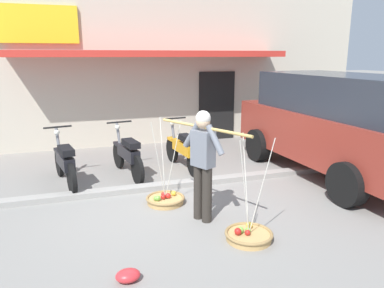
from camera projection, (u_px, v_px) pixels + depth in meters
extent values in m
plane|color=gray|center=(175.00, 201.00, 6.38)|extent=(90.00, 90.00, 0.00)
cube|color=gray|center=(165.00, 186.00, 7.02)|extent=(20.00, 0.24, 0.10)
cylinder|color=#2D2823|center=(198.00, 192.00, 5.65)|extent=(0.15, 0.15, 0.86)
cylinder|color=#2D2823|center=(207.00, 195.00, 5.52)|extent=(0.15, 0.15, 0.86)
cube|color=slate|center=(203.00, 149.00, 5.42)|extent=(0.33, 0.39, 0.54)
sphere|color=#E0B78E|center=(203.00, 122.00, 5.32)|extent=(0.21, 0.21, 0.21)
sphere|color=silver|center=(203.00, 118.00, 5.31)|extent=(0.22, 0.22, 0.22)
cylinder|color=slate|center=(192.00, 135.00, 5.55)|extent=(0.23, 0.34, 0.43)
cylinder|color=slate|center=(215.00, 140.00, 5.21)|extent=(0.23, 0.34, 0.43)
cylinder|color=tan|center=(203.00, 127.00, 5.34)|extent=(0.81, 1.62, 0.04)
cylinder|color=tan|center=(165.00, 201.00, 6.30)|extent=(0.62, 0.62, 0.09)
torus|color=olive|center=(165.00, 198.00, 6.29)|extent=(0.66, 0.66, 0.05)
sphere|color=#B0201B|center=(163.00, 197.00, 6.23)|extent=(0.08, 0.08, 0.08)
sphere|color=#6FAB41|center=(158.00, 198.00, 6.17)|extent=(0.09, 0.09, 0.09)
sphere|color=red|center=(168.00, 196.00, 6.28)|extent=(0.09, 0.09, 0.09)
sphere|color=#679F3C|center=(156.00, 198.00, 6.17)|extent=(0.08, 0.08, 0.08)
sphere|color=gold|center=(173.00, 193.00, 6.39)|extent=(0.09, 0.09, 0.09)
sphere|color=red|center=(163.00, 194.00, 6.37)|extent=(0.08, 0.08, 0.08)
cylinder|color=silver|center=(163.00, 158.00, 6.26)|extent=(0.01, 0.30, 1.36)
cylinder|color=silver|center=(158.00, 162.00, 6.03)|extent=(0.26, 0.15, 1.36)
cylinder|color=silver|center=(173.00, 160.00, 6.10)|extent=(0.26, 0.15, 1.36)
cylinder|color=tan|center=(249.00, 237.00, 5.05)|extent=(0.62, 0.62, 0.09)
torus|color=olive|center=(249.00, 233.00, 5.04)|extent=(0.66, 0.66, 0.05)
sphere|color=red|center=(248.00, 233.00, 4.99)|extent=(0.08, 0.08, 0.08)
sphere|color=yellow|center=(249.00, 225.00, 5.20)|extent=(0.09, 0.09, 0.09)
sphere|color=#79BC47|center=(240.00, 230.00, 5.04)|extent=(0.10, 0.10, 0.10)
sphere|color=#AF201B|center=(238.00, 231.00, 5.00)|extent=(0.10, 0.10, 0.10)
sphere|color=#6EAB41|center=(248.00, 230.00, 5.05)|extent=(0.09, 0.09, 0.09)
cylinder|color=silver|center=(246.00, 183.00, 5.01)|extent=(0.01, 0.30, 1.36)
cylinder|color=silver|center=(245.00, 190.00, 4.78)|extent=(0.26, 0.15, 1.36)
cylinder|color=silver|center=(262.00, 188.00, 4.85)|extent=(0.26, 0.15, 1.36)
cylinder|color=black|center=(59.00, 162.00, 7.69)|extent=(0.19, 0.58, 0.58)
cylinder|color=black|center=(72.00, 179.00, 6.64)|extent=(0.19, 0.58, 0.58)
cube|color=black|center=(58.00, 150.00, 7.63)|extent=(0.19, 0.30, 0.06)
cube|color=black|center=(65.00, 160.00, 7.03)|extent=(0.37, 0.92, 0.24)
cube|color=black|center=(66.00, 150.00, 6.82)|extent=(0.32, 0.59, 0.12)
cylinder|color=slate|center=(59.00, 145.00, 7.52)|extent=(0.12, 0.30, 0.76)
cylinder|color=black|center=(58.00, 127.00, 7.36)|extent=(0.54, 0.14, 0.04)
sphere|color=silver|center=(57.00, 132.00, 7.52)|extent=(0.11, 0.11, 0.11)
cylinder|color=black|center=(118.00, 155.00, 8.24)|extent=(0.18, 0.59, 0.58)
cylinder|color=black|center=(137.00, 170.00, 7.17)|extent=(0.18, 0.59, 0.58)
cube|color=black|center=(118.00, 144.00, 8.18)|extent=(0.19, 0.30, 0.06)
cube|color=black|center=(128.00, 153.00, 7.57)|extent=(0.35, 0.92, 0.24)
cube|color=black|center=(131.00, 143.00, 7.36)|extent=(0.31, 0.59, 0.12)
cylinder|color=slate|center=(119.00, 139.00, 8.06)|extent=(0.11, 0.30, 0.76)
cylinder|color=black|center=(119.00, 122.00, 7.90)|extent=(0.54, 0.13, 0.04)
sphere|color=silver|center=(117.00, 127.00, 8.07)|extent=(0.11, 0.11, 0.11)
cylinder|color=black|center=(172.00, 150.00, 8.71)|extent=(0.14, 0.59, 0.58)
cylinder|color=black|center=(194.00, 163.00, 7.61)|extent=(0.14, 0.59, 0.58)
cube|color=orange|center=(172.00, 139.00, 8.65)|extent=(0.17, 0.29, 0.06)
cube|color=orange|center=(184.00, 147.00, 8.02)|extent=(0.30, 0.92, 0.24)
cube|color=black|center=(187.00, 138.00, 7.80)|extent=(0.28, 0.58, 0.12)
cylinder|color=slate|center=(173.00, 134.00, 8.53)|extent=(0.09, 0.30, 0.76)
cylinder|color=black|center=(175.00, 118.00, 8.36)|extent=(0.54, 0.10, 0.04)
sphere|color=silver|center=(172.00, 123.00, 8.54)|extent=(0.11, 0.11, 0.11)
cube|color=maroon|center=(335.00, 135.00, 7.66)|extent=(2.08, 4.77, 0.96)
cube|color=#282D38|center=(344.00, 94.00, 7.32)|extent=(1.85, 3.73, 0.76)
cube|color=black|center=(271.00, 123.00, 9.90)|extent=(1.62, 0.16, 0.44)
cylinder|color=black|center=(258.00, 145.00, 8.78)|extent=(0.29, 0.77, 0.76)
cylinder|color=black|center=(323.00, 139.00, 9.42)|extent=(0.29, 0.77, 0.76)
cylinder|color=black|center=(347.00, 184.00, 6.13)|extent=(0.29, 0.77, 0.76)
cube|color=silver|center=(272.00, 130.00, 9.91)|extent=(0.44, 0.03, 0.12)
cube|color=beige|center=(135.00, 66.00, 12.38)|extent=(13.00, 5.00, 4.20)
cube|color=red|center=(154.00, 54.00, 9.51)|extent=(7.15, 1.00, 0.16)
cube|color=yellow|center=(31.00, 24.00, 8.88)|extent=(2.20, 0.08, 0.90)
cube|color=black|center=(217.00, 106.00, 10.90)|extent=(1.10, 0.06, 2.00)
ellipsoid|color=red|center=(128.00, 276.00, 4.12)|extent=(0.28, 0.22, 0.14)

